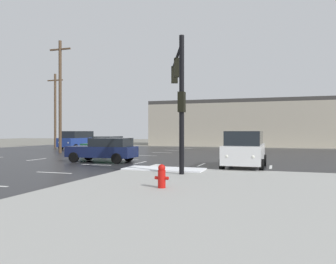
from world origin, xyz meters
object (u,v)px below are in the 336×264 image
object	(u,v)px
fire_hydrant	(162,176)
sedan_navy	(104,149)
traffic_signal_mast	(179,86)
utility_pole_distant	(55,109)
utility_pole_far	(60,95)
suv_white	(245,149)
sedan_green	(105,145)
suv_blue	(78,140)

from	to	relation	value
fire_hydrant	sedan_navy	world-z (taller)	sedan_navy
traffic_signal_mast	utility_pole_distant	world-z (taller)	utility_pole_distant
traffic_signal_mast	sedan_navy	distance (m)	8.26
fire_hydrant	utility_pole_far	size ratio (longest dim) A/B	0.08
traffic_signal_mast	suv_white	xyz separation A→B (m)	(2.80, 3.25, -3.13)
sedan_navy	utility_pole_far	distance (m)	11.85
sedan_green	sedan_navy	bearing A→B (deg)	28.69
sedan_navy	suv_white	bearing A→B (deg)	174.35
sedan_green	suv_blue	world-z (taller)	suv_blue
traffic_signal_mast	sedan_navy	xyz separation A→B (m)	(-6.33, 4.09, -3.37)
utility_pole_distant	sedan_navy	bearing A→B (deg)	-45.16
traffic_signal_mast	sedan_green	bearing A→B (deg)	22.43
traffic_signal_mast	sedan_navy	world-z (taller)	traffic_signal_mast
fire_hydrant	suv_white	size ratio (longest dim) A/B	0.16
sedan_navy	sedan_green	distance (m)	6.58
utility_pole_far	suv_blue	bearing A→B (deg)	108.40
fire_hydrant	sedan_navy	size ratio (longest dim) A/B	0.17
fire_hydrant	utility_pole_distant	distance (m)	33.63
traffic_signal_mast	fire_hydrant	bearing A→B (deg)	168.15
utility_pole_distant	fire_hydrant	bearing A→B (deg)	-47.31
utility_pole_far	traffic_signal_mast	bearing A→B (deg)	-36.68
sedan_navy	suv_blue	distance (m)	16.52
utility_pole_distant	sedan_green	bearing A→B (deg)	-38.35
suv_white	utility_pole_distant	distance (m)	29.80
traffic_signal_mast	utility_pole_far	bearing A→B (deg)	32.02
fire_hydrant	sedan_navy	distance (m)	11.45
sedan_green	utility_pole_far	bearing A→B (deg)	-101.55
utility_pole_distant	utility_pole_far	bearing A→B (deg)	-50.90
sedan_navy	utility_pole_far	size ratio (longest dim) A/B	0.43
traffic_signal_mast	fire_hydrant	size ratio (longest dim) A/B	7.76
traffic_signal_mast	suv_blue	bearing A→B (deg)	23.40
suv_white	suv_blue	bearing A→B (deg)	-124.79
fire_hydrant	utility_pole_distant	xyz separation A→B (m)	(-22.62, 24.52, 4.27)
suv_blue	traffic_signal_mast	bearing A→B (deg)	49.90
fire_hydrant	traffic_signal_mast	bearing A→B (deg)	99.45
sedan_green	utility_pole_far	world-z (taller)	utility_pole_far
suv_blue	utility_pole_far	size ratio (longest dim) A/B	0.47
sedan_green	suv_blue	distance (m)	10.13
utility_pole_far	suv_white	bearing A→B (deg)	-23.81
sedan_green	suv_white	bearing A→B (deg)	61.92
fire_hydrant	sedan_green	size ratio (longest dim) A/B	0.17
sedan_navy	utility_pole_distant	world-z (taller)	utility_pole_distant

